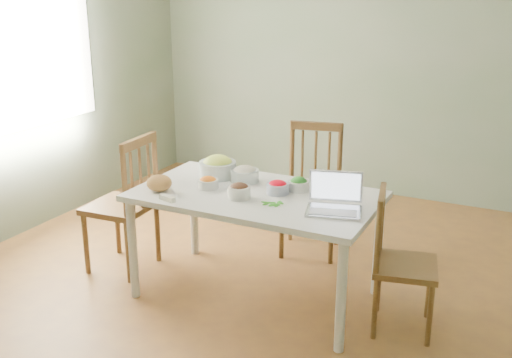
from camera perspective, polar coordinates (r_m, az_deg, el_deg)
The scene contains 18 objects.
floor at distance 4.25m, azimuth 2.20°, elevation -11.28°, with size 5.00×5.00×0.00m, color brown.
wall_back at distance 6.13m, azimuth 12.19°, elevation 10.77°, with size 5.00×0.00×2.70m, color gray.
window_left at distance 5.46m, azimuth -21.06°, elevation 10.75°, with size 0.04×1.60×1.20m, color white.
dining_table at distance 4.14m, azimuth -0.00°, elevation -6.28°, with size 1.61×0.90×0.75m, color white, non-canonical shape.
chair_far at distance 4.79m, azimuth 5.21°, elevation -1.15°, with size 0.46×0.43×1.03m, color #52371B, non-canonical shape.
chair_left at distance 4.61m, azimuth -12.74°, elevation -2.22°, with size 0.46×0.44×1.04m, color #52371B, non-canonical shape.
chair_right at distance 3.84m, azimuth 13.97°, elevation -7.70°, with size 0.40×0.38×0.90m, color #52371B, non-canonical shape.
bread_boule at distance 4.08m, azimuth -9.13°, elevation -0.38°, with size 0.17×0.17×0.11m, color #9E6A43.
butter_stick at distance 3.90m, azimuth -8.39°, elevation -1.81°, with size 0.12×0.04×0.03m, color #ECE5CB.
bowl_squash at distance 4.33m, azimuth -3.64°, elevation 1.18°, with size 0.26×0.26×0.15m, color #E9E45B, non-canonical shape.
bowl_carrot at distance 4.10m, azimuth -4.56°, elevation -0.33°, with size 0.14×0.14×0.08m, color orange, non-canonical shape.
bowl_onion at distance 4.23m, azimuth -1.09°, elevation 0.49°, with size 0.20×0.20×0.11m, color silver, non-canonical shape.
bowl_mushroom at distance 3.90m, azimuth -1.61°, elevation -1.11°, with size 0.15×0.15×0.10m, color #331810, non-canonical shape.
bowl_redpep at distance 3.99m, azimuth 2.06°, elevation -0.78°, with size 0.15×0.15×0.09m, color red, non-canonical shape.
bowl_broccoli at distance 4.05m, azimuth 4.05°, elevation -0.48°, with size 0.14×0.14×0.09m, color #11540F, non-canonical shape.
flatbread at distance 4.15m, azimuth 6.82°, elevation -0.62°, with size 0.21×0.21×0.02m, color tan.
basil_bunch at distance 3.82m, azimuth 1.44°, elevation -2.21°, with size 0.17×0.17×0.02m, color #277A15, non-canonical shape.
laptop at distance 3.66m, azimuth 7.41°, elevation -1.48°, with size 0.33×0.28×0.23m, color silver, non-canonical shape.
Camera 1 is at (1.50, -3.39, 2.08)m, focal length 42.33 mm.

